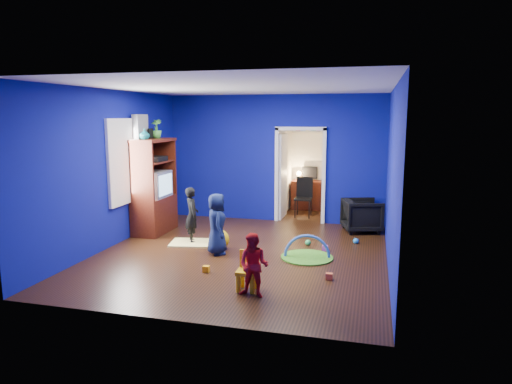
% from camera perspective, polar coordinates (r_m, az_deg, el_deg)
% --- Properties ---
extents(floor, '(5.00, 5.50, 0.01)m').
position_cam_1_polar(floor, '(8.16, -1.86, -7.78)').
color(floor, black).
rests_on(floor, ground).
extents(ceiling, '(5.00, 5.50, 0.01)m').
position_cam_1_polar(ceiling, '(7.80, -1.98, 13.00)').
color(ceiling, white).
rests_on(ceiling, wall_back).
extents(wall_back, '(5.00, 0.02, 2.90)m').
position_cam_1_polar(wall_back, '(10.50, 2.33, 4.18)').
color(wall_back, navy).
rests_on(wall_back, floor).
extents(wall_front, '(5.00, 0.02, 2.90)m').
position_cam_1_polar(wall_front, '(5.30, -10.33, -1.23)').
color(wall_front, navy).
rests_on(wall_front, floor).
extents(wall_left, '(0.02, 5.50, 2.90)m').
position_cam_1_polar(wall_left, '(8.88, -17.61, 2.77)').
color(wall_left, navy).
rests_on(wall_left, floor).
extents(wall_right, '(0.02, 5.50, 2.90)m').
position_cam_1_polar(wall_right, '(7.54, 16.63, 1.69)').
color(wall_right, navy).
rests_on(wall_right, floor).
extents(alcove, '(1.00, 1.75, 2.50)m').
position_cam_1_polar(alcove, '(11.27, 6.25, 3.48)').
color(alcove, silver).
rests_on(alcove, floor).
extents(armchair, '(0.95, 0.93, 0.69)m').
position_cam_1_polar(armchair, '(9.89, 13.10, -2.86)').
color(armchair, black).
rests_on(armchair, floor).
extents(child_black, '(0.42, 0.47, 1.08)m').
position_cam_1_polar(child_black, '(8.86, -8.00, -2.87)').
color(child_black, black).
rests_on(child_black, floor).
extents(child_navy, '(0.54, 0.63, 1.09)m').
position_cam_1_polar(child_navy, '(8.07, -4.92, -3.99)').
color(child_navy, '#10113C').
rests_on(child_navy, floor).
extents(toddler_red, '(0.45, 0.37, 0.88)m').
position_cam_1_polar(toddler_red, '(6.19, -0.28, -9.17)').
color(toddler_red, red).
rests_on(toddler_red, floor).
extents(vase, '(0.26, 0.26, 0.21)m').
position_cam_1_polar(vase, '(9.34, -13.76, 7.03)').
color(vase, '#0C5663').
rests_on(vase, tv_armoire).
extents(potted_plant, '(0.25, 0.25, 0.39)m').
position_cam_1_polar(potted_plant, '(9.80, -12.34, 7.73)').
color(potted_plant, '#398430').
rests_on(potted_plant, tv_armoire).
extents(tv_armoire, '(0.58, 1.14, 1.96)m').
position_cam_1_polar(tv_armoire, '(9.71, -12.68, 0.72)').
color(tv_armoire, '#380F09').
rests_on(tv_armoire, floor).
extents(crt_tv, '(0.46, 0.70, 0.54)m').
position_cam_1_polar(crt_tv, '(9.68, -12.48, 0.95)').
color(crt_tv, silver).
rests_on(crt_tv, tv_armoire).
extents(yellow_blanket, '(0.85, 0.73, 0.03)m').
position_cam_1_polar(yellow_blanket, '(8.89, -8.17, -6.30)').
color(yellow_blanket, '#F2E07A').
rests_on(yellow_blanket, floor).
extents(hopper_ball, '(0.38, 0.38, 0.38)m').
position_cam_1_polar(hopper_ball, '(8.41, -4.65, -5.94)').
color(hopper_ball, yellow).
rests_on(hopper_ball, floor).
extents(kid_chair, '(0.29, 0.29, 0.50)m').
position_cam_1_polar(kid_chair, '(6.47, -1.13, -10.11)').
color(kid_chair, yellow).
rests_on(kid_chair, floor).
extents(play_mat, '(0.90, 0.90, 0.02)m').
position_cam_1_polar(play_mat, '(7.99, 6.38, -8.11)').
color(play_mat, green).
rests_on(play_mat, floor).
extents(toy_arch, '(0.80, 0.17, 0.80)m').
position_cam_1_polar(toy_arch, '(7.99, 6.38, -8.05)').
color(toy_arch, '#3F8CD8').
rests_on(toy_arch, floor).
extents(window_left, '(0.03, 0.95, 1.55)m').
position_cam_1_polar(window_left, '(9.16, -16.40, 3.65)').
color(window_left, white).
rests_on(window_left, wall_left).
extents(curtain, '(0.14, 0.42, 2.40)m').
position_cam_1_polar(curtain, '(9.61, -14.05, 2.21)').
color(curtain, slate).
rests_on(curtain, floor).
extents(doorway, '(1.16, 0.10, 2.10)m').
position_cam_1_polar(doorway, '(10.44, 5.53, 1.90)').
color(doorway, white).
rests_on(doorway, floor).
extents(study_desk, '(0.88, 0.44, 0.75)m').
position_cam_1_polar(study_desk, '(12.02, 6.61, -0.37)').
color(study_desk, '#3D140A').
rests_on(study_desk, floor).
extents(desk_monitor, '(0.40, 0.05, 0.32)m').
position_cam_1_polar(desk_monitor, '(12.05, 6.74, 2.42)').
color(desk_monitor, black).
rests_on(desk_monitor, study_desk).
extents(desk_lamp, '(0.14, 0.14, 0.14)m').
position_cam_1_polar(desk_lamp, '(12.03, 5.38, 2.34)').
color(desk_lamp, '#FFD88C').
rests_on(desk_lamp, study_desk).
extents(folding_chair, '(0.40, 0.40, 0.92)m').
position_cam_1_polar(folding_chair, '(11.07, 5.93, -0.76)').
color(folding_chair, black).
rests_on(folding_chair, floor).
extents(book_shelf, '(0.88, 0.24, 0.04)m').
position_cam_1_polar(book_shelf, '(11.96, 6.84, 7.51)').
color(book_shelf, white).
rests_on(book_shelf, study_desk).
extents(toy_0, '(0.10, 0.08, 0.10)m').
position_cam_1_polar(toy_0, '(7.02, 9.13, -10.38)').
color(toy_0, orange).
rests_on(toy_0, floor).
extents(toy_1, '(0.11, 0.11, 0.11)m').
position_cam_1_polar(toy_1, '(9.00, 12.38, -5.98)').
color(toy_1, '#2382C6').
rests_on(toy_1, floor).
extents(toy_2, '(0.10, 0.08, 0.10)m').
position_cam_1_polar(toy_2, '(7.29, -6.25, -9.55)').
color(toy_2, '#FFA10D').
rests_on(toy_2, floor).
extents(toy_3, '(0.11, 0.11, 0.11)m').
position_cam_1_polar(toy_3, '(8.74, 6.52, -6.27)').
color(toy_3, '#37C357').
rests_on(toy_3, floor).
extents(toy_4, '(0.10, 0.08, 0.10)m').
position_cam_1_polar(toy_4, '(8.44, 8.62, -6.94)').
color(toy_4, '#CE4DC3').
rests_on(toy_4, floor).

